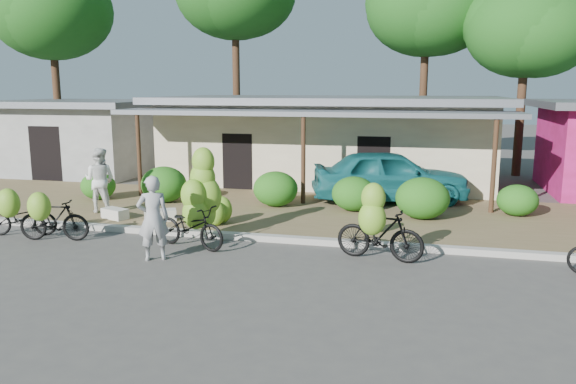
# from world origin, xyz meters

# --- Properties ---
(ground) EXTENTS (100.00, 100.00, 0.00)m
(ground) POSITION_xyz_m (0.00, 0.00, 0.00)
(ground) COLOR #494643
(ground) RESTS_ON ground
(sidewalk) EXTENTS (60.00, 6.00, 0.12)m
(sidewalk) POSITION_xyz_m (0.00, 5.00, 0.06)
(sidewalk) COLOR olive
(sidewalk) RESTS_ON ground
(curb) EXTENTS (60.00, 0.25, 0.15)m
(curb) POSITION_xyz_m (0.00, 2.00, 0.07)
(curb) COLOR #A8A399
(curb) RESTS_ON ground
(shop_main) EXTENTS (13.00, 8.50, 3.35)m
(shop_main) POSITION_xyz_m (0.00, 10.93, 1.72)
(shop_main) COLOR beige
(shop_main) RESTS_ON ground
(shop_grey) EXTENTS (7.00, 6.00, 3.15)m
(shop_grey) POSITION_xyz_m (-11.00, 10.99, 1.62)
(shop_grey) COLOR #A3A39E
(shop_grey) RESTS_ON ground
(tree_back_left) EXTENTS (5.71, 5.63, 9.45)m
(tree_back_left) POSITION_xyz_m (-13.69, 13.11, 7.30)
(tree_back_left) COLOR #44281B
(tree_back_left) RESTS_ON ground
(tree_center_right) EXTENTS (5.59, 5.51, 9.47)m
(tree_center_right) POSITION_xyz_m (3.31, 16.61, 7.37)
(tree_center_right) COLOR #44281B
(tree_center_right) RESTS_ON ground
(tree_near_right) EXTENTS (5.03, 4.90, 8.00)m
(tree_near_right) POSITION_xyz_m (7.31, 14.61, 6.13)
(tree_near_right) COLOR #44281B
(tree_near_right) RESTS_ON ground
(hedge_0) EXTENTS (1.13, 1.02, 0.88)m
(hedge_0) POSITION_xyz_m (-6.60, 5.16, 0.56)
(hedge_0) COLOR #1C5814
(hedge_0) RESTS_ON sidewalk
(hedge_1) EXTENTS (1.46, 1.31, 1.14)m
(hedge_1) POSITION_xyz_m (-4.32, 5.25, 0.69)
(hedge_1) COLOR #1C5814
(hedge_1) RESTS_ON sidewalk
(hedge_2) EXTENTS (1.38, 1.24, 1.07)m
(hedge_2) POSITION_xyz_m (-0.73, 5.47, 0.66)
(hedge_2) COLOR #1C5814
(hedge_2) RESTS_ON sidewalk
(hedge_3) EXTENTS (1.31, 1.18, 1.02)m
(hedge_3) POSITION_xyz_m (1.68, 5.38, 0.63)
(hedge_3) COLOR #1C5814
(hedge_3) RESTS_ON sidewalk
(hedge_4) EXTENTS (1.48, 1.33, 1.15)m
(hedge_4) POSITION_xyz_m (3.64, 4.81, 0.70)
(hedge_4) COLOR #1C5814
(hedge_4) RESTS_ON sidewalk
(hedge_5) EXTENTS (1.14, 1.03, 0.89)m
(hedge_5) POSITION_xyz_m (6.26, 5.82, 0.56)
(hedge_5) COLOR #1C5814
(hedge_5) RESTS_ON sidewalk
(bike_far_left) EXTENTS (1.85, 1.39, 1.33)m
(bike_far_left) POSITION_xyz_m (-6.19, 0.97, 0.55)
(bike_far_left) COLOR black
(bike_far_left) RESTS_ON ground
(bike_left) EXTENTS (1.80, 1.27, 1.34)m
(bike_left) POSITION_xyz_m (-5.09, 0.72, 0.60)
(bike_left) COLOR black
(bike_left) RESTS_ON ground
(bike_center) EXTENTS (2.05, 1.44, 2.32)m
(bike_center) POSITION_xyz_m (-1.55, 1.26, 0.89)
(bike_center) COLOR black
(bike_center) RESTS_ON ground
(bike_right) EXTENTS (2.00, 1.33, 1.80)m
(bike_right) POSITION_xyz_m (2.74, 0.98, 0.72)
(bike_right) COLOR black
(bike_right) RESTS_ON ground
(loose_banana_a) EXTENTS (0.53, 0.45, 0.66)m
(loose_banana_a) POSITION_xyz_m (-1.64, 2.73, 0.45)
(loose_banana_a) COLOR #81B72D
(loose_banana_a) RESTS_ON sidewalk
(loose_banana_b) EXTENTS (0.58, 0.49, 0.73)m
(loose_banana_b) POSITION_xyz_m (-1.59, 3.05, 0.48)
(loose_banana_b) COLOR #81B72D
(loose_banana_b) RESTS_ON sidewalk
(loose_banana_c) EXTENTS (0.46, 0.39, 0.58)m
(loose_banana_c) POSITION_xyz_m (2.54, 3.06, 0.41)
(loose_banana_c) COLOR #81B72D
(loose_banana_c) RESTS_ON sidewalk
(sack_near) EXTENTS (0.94, 0.75, 0.30)m
(sack_near) POSITION_xyz_m (-3.31, 2.91, 0.27)
(sack_near) COLOR silver
(sack_near) RESTS_ON sidewalk
(sack_far) EXTENTS (0.84, 0.62, 0.28)m
(sack_far) POSITION_xyz_m (-4.65, 2.83, 0.26)
(sack_far) COLOR silver
(sack_far) RESTS_ON sidewalk
(vendor) EXTENTS (0.81, 0.71, 1.87)m
(vendor) POSITION_xyz_m (-2.00, -0.04, 0.93)
(vendor) COLOR #9A9A9A
(vendor) RESTS_ON ground
(bystander) EXTENTS (0.97, 0.78, 1.89)m
(bystander) POSITION_xyz_m (-5.48, 3.50, 1.06)
(bystander) COLOR silver
(bystander) RESTS_ON sidewalk
(teal_van) EXTENTS (5.24, 3.21, 1.67)m
(teal_van) POSITION_xyz_m (2.62, 7.00, 0.95)
(teal_van) COLOR #176368
(teal_van) RESTS_ON sidewalk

